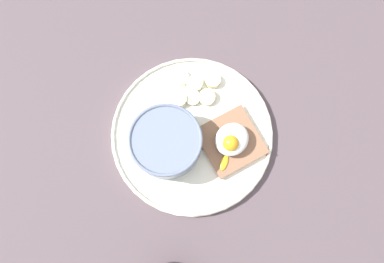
{
  "coord_description": "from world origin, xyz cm",
  "views": [
    {
      "loc": [
        10.41,
        10.08,
        70.06
      ],
      "look_at": [
        0.0,
        0.0,
        5.0
      ],
      "focal_mm": 35.0,
      "sensor_mm": 36.0,
      "label": 1
    }
  ],
  "objects_px": {
    "banana_slice_right": "(178,99)",
    "banana_slice_inner": "(180,77)",
    "oatmeal_bowl": "(166,142)",
    "banana_slice_back": "(193,98)",
    "poached_egg": "(231,140)",
    "toast_slice": "(231,141)",
    "banana_slice_left": "(207,97)",
    "banana_slice_outer": "(213,80)",
    "banana_slice_front": "(195,84)"
  },
  "relations": [
    {
      "from": "banana_slice_right",
      "to": "banana_slice_inner",
      "type": "height_order",
      "value": "banana_slice_right"
    },
    {
      "from": "oatmeal_bowl",
      "to": "banana_slice_back",
      "type": "distance_m",
      "value": 0.1
    },
    {
      "from": "poached_egg",
      "to": "toast_slice",
      "type": "bearing_deg",
      "value": -156.73
    },
    {
      "from": "banana_slice_left",
      "to": "oatmeal_bowl",
      "type": "bearing_deg",
      "value": 5.26
    },
    {
      "from": "oatmeal_bowl",
      "to": "poached_egg",
      "type": "height_order",
      "value": "oatmeal_bowl"
    },
    {
      "from": "poached_egg",
      "to": "banana_slice_back",
      "type": "bearing_deg",
      "value": -97.46
    },
    {
      "from": "oatmeal_bowl",
      "to": "banana_slice_left",
      "type": "xyz_separation_m",
      "value": [
        -0.12,
        -0.01,
        -0.03
      ]
    },
    {
      "from": "banana_slice_outer",
      "to": "banana_slice_back",
      "type": "bearing_deg",
      "value": -4.53
    },
    {
      "from": "banana_slice_left",
      "to": "banana_slice_outer",
      "type": "xyz_separation_m",
      "value": [
        -0.03,
        -0.01,
        0.0
      ]
    },
    {
      "from": "banana_slice_left",
      "to": "poached_egg",
      "type": "bearing_deg",
      "value": 69.68
    },
    {
      "from": "banana_slice_front",
      "to": "banana_slice_right",
      "type": "height_order",
      "value": "same"
    },
    {
      "from": "banana_slice_inner",
      "to": "banana_slice_outer",
      "type": "bearing_deg",
      "value": 127.83
    },
    {
      "from": "banana_slice_outer",
      "to": "banana_slice_front",
      "type": "bearing_deg",
      "value": -34.23
    },
    {
      "from": "banana_slice_front",
      "to": "poached_egg",
      "type": "bearing_deg",
      "value": 73.98
    },
    {
      "from": "banana_slice_front",
      "to": "banana_slice_inner",
      "type": "height_order",
      "value": "banana_slice_front"
    },
    {
      "from": "banana_slice_left",
      "to": "banana_slice_right",
      "type": "distance_m",
      "value": 0.05
    },
    {
      "from": "oatmeal_bowl",
      "to": "banana_slice_left",
      "type": "height_order",
      "value": "oatmeal_bowl"
    },
    {
      "from": "banana_slice_back",
      "to": "banana_slice_right",
      "type": "distance_m",
      "value": 0.03
    },
    {
      "from": "banana_slice_front",
      "to": "banana_slice_back",
      "type": "height_order",
      "value": "banana_slice_front"
    },
    {
      "from": "oatmeal_bowl",
      "to": "poached_egg",
      "type": "relative_size",
      "value": 1.41
    },
    {
      "from": "toast_slice",
      "to": "oatmeal_bowl",
      "type": "bearing_deg",
      "value": -42.64
    },
    {
      "from": "toast_slice",
      "to": "banana_slice_outer",
      "type": "distance_m",
      "value": 0.12
    },
    {
      "from": "oatmeal_bowl",
      "to": "poached_egg",
      "type": "xyz_separation_m",
      "value": [
        -0.08,
        0.08,
        -0.0
      ]
    },
    {
      "from": "banana_slice_left",
      "to": "banana_slice_back",
      "type": "height_order",
      "value": "banana_slice_left"
    },
    {
      "from": "banana_slice_right",
      "to": "banana_slice_outer",
      "type": "xyz_separation_m",
      "value": [
        -0.07,
        0.02,
        -0.0
      ]
    },
    {
      "from": "oatmeal_bowl",
      "to": "banana_slice_right",
      "type": "height_order",
      "value": "oatmeal_bowl"
    },
    {
      "from": "toast_slice",
      "to": "banana_slice_right",
      "type": "height_order",
      "value": "banana_slice_right"
    },
    {
      "from": "banana_slice_left",
      "to": "banana_slice_right",
      "type": "height_order",
      "value": "same"
    },
    {
      "from": "poached_egg",
      "to": "banana_slice_right",
      "type": "bearing_deg",
      "value": -86.92
    },
    {
      "from": "banana_slice_left",
      "to": "banana_slice_inner",
      "type": "relative_size",
      "value": 0.96
    },
    {
      "from": "banana_slice_front",
      "to": "banana_slice_left",
      "type": "relative_size",
      "value": 1.16
    },
    {
      "from": "banana_slice_inner",
      "to": "banana_slice_outer",
      "type": "distance_m",
      "value": 0.06
    },
    {
      "from": "banana_slice_front",
      "to": "banana_slice_inner",
      "type": "distance_m",
      "value": 0.03
    },
    {
      "from": "banana_slice_outer",
      "to": "toast_slice",
      "type": "bearing_deg",
      "value": 58.92
    },
    {
      "from": "poached_egg",
      "to": "banana_slice_outer",
      "type": "bearing_deg",
      "value": -121.69
    },
    {
      "from": "toast_slice",
      "to": "banana_slice_left",
      "type": "xyz_separation_m",
      "value": [
        -0.03,
        -0.09,
        -0.0
      ]
    },
    {
      "from": "banana_slice_right",
      "to": "banana_slice_inner",
      "type": "bearing_deg",
      "value": -140.73
    },
    {
      "from": "banana_slice_front",
      "to": "banana_slice_inner",
      "type": "bearing_deg",
      "value": -72.99
    },
    {
      "from": "banana_slice_left",
      "to": "banana_slice_outer",
      "type": "bearing_deg",
      "value": -154.73
    },
    {
      "from": "toast_slice",
      "to": "banana_slice_front",
      "type": "distance_m",
      "value": 0.13
    },
    {
      "from": "banana_slice_right",
      "to": "banana_slice_inner",
      "type": "relative_size",
      "value": 1.27
    },
    {
      "from": "poached_egg",
      "to": "banana_slice_front",
      "type": "xyz_separation_m",
      "value": [
        -0.04,
        -0.12,
        -0.02
      ]
    },
    {
      "from": "banana_slice_back",
      "to": "banana_slice_outer",
      "type": "xyz_separation_m",
      "value": [
        -0.05,
        0.0,
        0.0
      ]
    },
    {
      "from": "banana_slice_inner",
      "to": "banana_slice_front",
      "type": "bearing_deg",
      "value": 107.01
    },
    {
      "from": "toast_slice",
      "to": "banana_slice_inner",
      "type": "relative_size",
      "value": 3.52
    },
    {
      "from": "banana_slice_back",
      "to": "banana_slice_right",
      "type": "xyz_separation_m",
      "value": [
        0.02,
        -0.02,
        0.0
      ]
    },
    {
      "from": "poached_egg",
      "to": "banana_slice_right",
      "type": "relative_size",
      "value": 1.96
    },
    {
      "from": "oatmeal_bowl",
      "to": "banana_slice_back",
      "type": "height_order",
      "value": "oatmeal_bowl"
    },
    {
      "from": "banana_slice_front",
      "to": "banana_slice_inner",
      "type": "xyz_separation_m",
      "value": [
        0.01,
        -0.03,
        -0.0
      ]
    },
    {
      "from": "toast_slice",
      "to": "banana_slice_front",
      "type": "relative_size",
      "value": 3.16
    }
  ]
}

